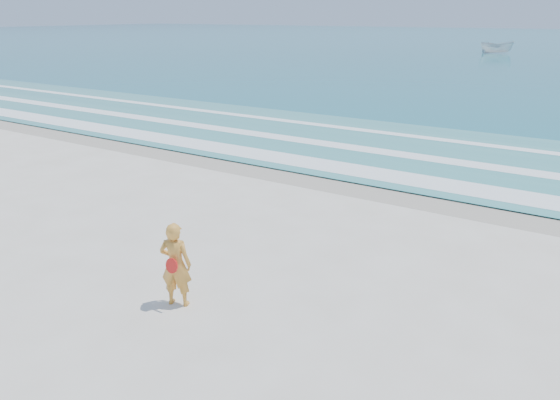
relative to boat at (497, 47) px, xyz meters
The scene contains 8 objects.
ground 72.02m from the boat, 82.11° to the right, with size 400.00×400.00×0.00m, color silver.
wet_sand 63.12m from the boat, 80.99° to the right, with size 400.00×2.40×0.00m, color #B2A893.
shallow 58.19m from the boat, 80.21° to the right, with size 400.00×10.00×0.01m, color #59B7AD.
foam_near 61.84m from the boat, 80.80° to the right, with size 400.00×1.40×0.01m, color white.
foam_mid 58.98m from the boat, 80.35° to the right, with size 400.00×0.90×0.01m, color white.
foam_far 55.73m from the boat, 79.78° to the right, with size 400.00×0.60×0.01m, color white.
boat is the anchor object (origin of this frame).
woman 71.57m from the boat, 81.78° to the right, with size 0.68×0.56×1.59m.
Camera 1 is at (6.75, -5.89, 5.06)m, focal length 35.00 mm.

